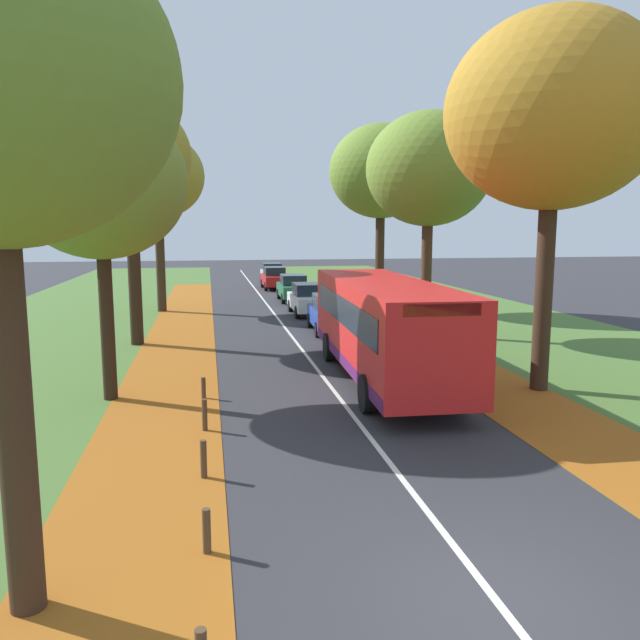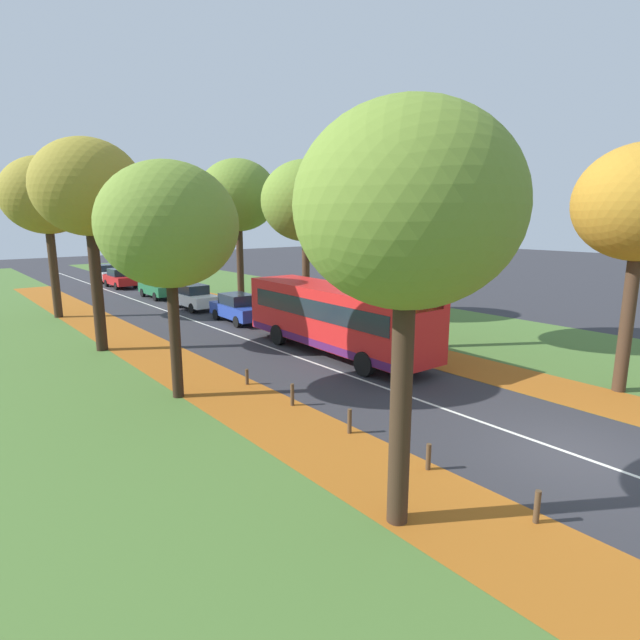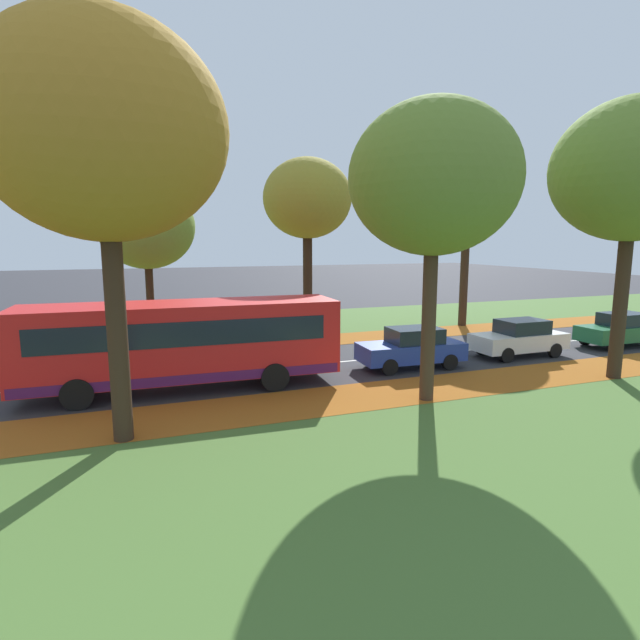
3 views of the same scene
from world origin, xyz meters
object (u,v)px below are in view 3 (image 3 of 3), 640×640
(car_white_following, at_px, (519,338))
(tree_left_mid, at_px, (307,200))
(bollard_fifth, at_px, (145,351))
(tree_right_mid, at_px, (434,179))
(car_blue_lead, at_px, (412,348))
(tree_left_near, at_px, (146,227))
(tree_right_near, at_px, (104,131))
(tree_right_far, at_px, (633,171))
(bollard_third, at_px, (0,360))
(bus, at_px, (183,340))
(bollard_fourth, at_px, (75,355))
(car_green_third_in_line, at_px, (621,330))
(tree_left_far, at_px, (467,204))

(car_white_following, bearing_deg, tree_left_mid, -138.09)
(tree_left_mid, distance_m, bollard_fifth, 11.14)
(tree_right_mid, height_order, car_blue_lead, tree_right_mid)
(tree_left_near, bearing_deg, tree_right_mid, 34.28)
(bollard_fifth, bearing_deg, tree_right_near, -4.41)
(tree_left_mid, bearing_deg, car_blue_lead, 11.29)
(tree_right_near, relative_size, bollard_fifth, 17.44)
(tree_right_far, height_order, car_white_following, tree_right_far)
(bollard_third, distance_m, bus, 8.58)
(bollard_fifth, bearing_deg, bus, 12.63)
(bollard_third, bearing_deg, tree_right_mid, 56.36)
(bollard_third, height_order, bollard_fourth, bollard_fourth)
(tree_left_near, xyz_separation_m, tree_right_near, (11.79, -1.12, 1.86))
(car_blue_lead, xyz_separation_m, car_white_following, (-0.14, 5.51, 0.00))
(tree_right_far, bearing_deg, bollard_fifth, -119.98)
(tree_left_mid, bearing_deg, bollard_fourth, -76.65)
(bus, bearing_deg, car_blue_lead, 88.89)
(bus, distance_m, car_green_third_in_line, 20.42)
(tree_left_far, distance_m, tree_right_mid, 15.09)
(bollard_third, relative_size, bollard_fifth, 1.23)
(tree_left_far, distance_m, car_blue_lead, 12.92)
(bollard_third, xyz_separation_m, bus, (5.28, 6.62, 1.34))
(tree_left_near, distance_m, bollard_fifth, 5.94)
(bollard_fourth, height_order, car_white_following, car_white_following)
(car_white_following, relative_size, car_green_third_in_line, 1.00)
(tree_right_mid, height_order, car_green_third_in_line, tree_right_mid)
(tree_left_near, height_order, car_white_following, tree_left_near)
(tree_left_far, height_order, car_green_third_in_line, tree_left_far)
(bus, relative_size, car_white_following, 2.49)
(tree_left_near, xyz_separation_m, car_white_following, (7.79, 15.10, -4.88))
(bollard_fifth, relative_size, car_green_third_in_line, 0.14)
(car_green_third_in_line, bearing_deg, tree_right_far, -52.79)
(tree_left_far, relative_size, bollard_third, 13.14)
(tree_left_far, relative_size, tree_right_near, 0.93)
(tree_left_far, bearing_deg, tree_right_far, -8.80)
(tree_left_near, bearing_deg, bollard_third, -67.00)
(tree_right_far, bearing_deg, bus, -105.15)
(tree_right_mid, relative_size, car_white_following, 2.19)
(tree_right_far, xyz_separation_m, car_blue_lead, (-3.92, -6.31, -6.63))
(tree_left_mid, height_order, tree_right_far, tree_right_far)
(bollard_fifth, bearing_deg, car_blue_lead, 61.26)
(tree_left_near, height_order, bollard_fifth, tree_left_near)
(tree_left_near, xyz_separation_m, bollard_fourth, (2.49, -3.12, -5.32))
(tree_left_near, distance_m, tree_right_mid, 14.14)
(tree_left_far, height_order, bollard_third, tree_left_far)
(tree_left_far, bearing_deg, tree_left_mid, -91.68)
(tree_right_near, relative_size, car_blue_lead, 2.39)
(bus, bearing_deg, tree_right_mid, 61.48)
(tree_left_near, bearing_deg, car_green_third_in_line, 69.72)
(tree_left_near, height_order, car_green_third_in_line, tree_left_near)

